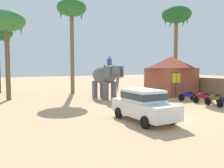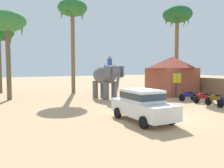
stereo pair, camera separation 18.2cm
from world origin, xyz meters
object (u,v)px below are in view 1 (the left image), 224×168
motorcycle_fourth_in_row (214,99)px  motorcycle_end_of_row (187,95)px  palm_tree_near_hut (72,12)px  palm_tree_far_back (176,18)px  signboard_yellow (176,80)px  motorcycle_far_in_row (202,97)px  elephant_with_mahout (106,77)px  car_sedan_foreground (144,104)px  roadside_hut (171,74)px  palm_tree_leaning_seaward (6,23)px

motorcycle_fourth_in_row → motorcycle_end_of_row: 2.50m
motorcycle_fourth_in_row → palm_tree_near_hut: palm_tree_near_hut is taller
palm_tree_far_back → signboard_yellow: (-2.82, -2.98, -6.59)m
motorcycle_fourth_in_row → motorcycle_far_in_row: 1.13m
elephant_with_mahout → motorcycle_far_in_row: bearing=-46.7°
motorcycle_far_in_row → palm_tree_near_hut: (-6.77, 11.89, 8.48)m
car_sedan_foreground → motorcycle_far_in_row: car_sedan_foreground is taller
palm_tree_far_back → roadside_hut: palm_tree_far_back is taller
palm_tree_far_back → palm_tree_leaning_seaward: size_ratio=1.22×
elephant_with_mahout → motorcycle_far_in_row: elephant_with_mahout is taller
motorcycle_end_of_row → palm_tree_near_hut: bearing=122.0°
palm_tree_near_hut → signboard_yellow: (7.19, -8.57, -7.25)m
palm_tree_leaning_seaward → roadside_hut: palm_tree_leaning_seaward is taller
motorcycle_end_of_row → palm_tree_near_hut: palm_tree_near_hut is taller
car_sedan_foreground → roadside_hut: size_ratio=0.77×
roadside_hut → elephant_with_mahout: bearing=174.5°
motorcycle_end_of_row → palm_tree_far_back: 9.87m
palm_tree_leaning_seaward → signboard_yellow: (13.99, -6.11, -5.00)m
motorcycle_fourth_in_row → palm_tree_leaning_seaward: (-13.54, 10.57, 6.23)m
motorcycle_fourth_in_row → palm_tree_near_hut: (-6.74, 13.03, 8.48)m
palm_tree_far_back → motorcycle_fourth_in_row: bearing=-113.7°
motorcycle_far_in_row → palm_tree_far_back: size_ratio=0.19×
palm_tree_leaning_seaward → signboard_yellow: 16.07m
motorcycle_fourth_in_row → palm_tree_far_back: (3.27, 7.44, 7.82)m
palm_tree_leaning_seaward → palm_tree_near_hut: bearing=19.9°
motorcycle_far_in_row → palm_tree_leaning_seaward: size_ratio=0.23×
motorcycle_end_of_row → palm_tree_far_back: palm_tree_far_back is taller
car_sedan_foreground → elephant_with_mahout: (2.37, 8.86, 1.06)m
palm_tree_far_back → signboard_yellow: 7.76m
palm_tree_near_hut → motorcycle_far_in_row: bearing=-60.3°
motorcycle_end_of_row → motorcycle_far_in_row: bearing=-81.7°
car_sedan_foreground → elephant_with_mahout: 9.23m
car_sedan_foreground → motorcycle_fourth_in_row: (8.03, 1.69, -0.46)m
elephant_with_mahout → palm_tree_leaning_seaward: size_ratio=0.51×
motorcycle_end_of_row → palm_tree_leaning_seaward: (-13.37, 8.07, 6.23)m
signboard_yellow → motorcycle_far_in_row: bearing=-97.2°
palm_tree_leaning_seaward → roadside_hut: (15.30, -4.11, -4.57)m
motorcycle_fourth_in_row → palm_tree_leaning_seaward: 18.27m
motorcycle_far_in_row → palm_tree_near_hut: palm_tree_near_hut is taller
elephant_with_mahout → motorcycle_far_in_row: size_ratio=2.21×
elephant_with_mahout → motorcycle_fourth_in_row: size_ratio=2.20×
palm_tree_near_hut → roadside_hut: bearing=-37.7°
elephant_with_mahout → palm_tree_leaning_seaward: palm_tree_leaning_seaward is taller
motorcycle_far_in_row → palm_tree_leaning_seaward: palm_tree_leaning_seaward is taller
motorcycle_end_of_row → roadside_hut: roadside_hut is taller
signboard_yellow → palm_tree_near_hut: bearing=130.0°
roadside_hut → signboard_yellow: (-1.31, -2.00, -0.44)m
motorcycle_end_of_row → palm_tree_far_back: bearing=55.2°
palm_tree_leaning_seaward → roadside_hut: size_ratio=1.46×
motorcycle_far_in_row → palm_tree_far_back: 10.55m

